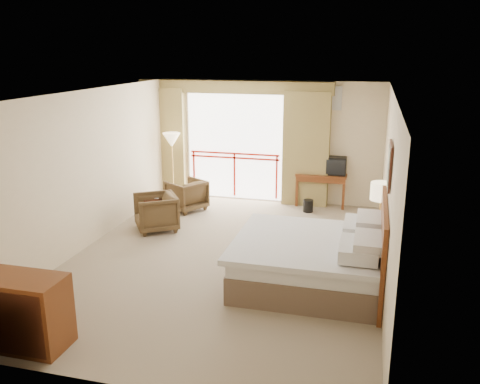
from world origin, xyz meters
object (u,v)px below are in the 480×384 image
(armchair_far, at_px, (187,210))
(armchair_near, at_px, (157,230))
(wastebasket, at_px, (308,206))
(table_lamp, at_px, (381,192))
(side_table, at_px, (152,205))
(bed, at_px, (313,260))
(tv, at_px, (336,166))
(nightstand, at_px, (378,239))
(dresser, at_px, (12,310))
(floor_lamp, at_px, (172,143))
(desk, at_px, (322,180))

(armchair_far, bearing_deg, armchair_near, 26.93)
(wastebasket, bearing_deg, armchair_far, -168.67)
(table_lamp, relative_size, side_table, 1.21)
(bed, height_order, armchair_near, bed)
(bed, bearing_deg, tv, 89.86)
(bed, bearing_deg, side_table, 150.37)
(wastebasket, bearing_deg, nightstand, -56.03)
(table_lamp, xyz_separation_m, armchair_far, (-3.99, 1.55, -1.10))
(nightstand, xyz_separation_m, side_table, (-4.36, 0.64, 0.04))
(dresser, bearing_deg, armchair_near, 93.13)
(table_lamp, height_order, floor_lamp, floor_lamp)
(desk, xyz_separation_m, dresser, (-2.89, -6.54, -0.13))
(armchair_far, xyz_separation_m, side_table, (-0.37, -0.96, 0.35))
(armchair_far, bearing_deg, side_table, 10.59)
(table_lamp, relative_size, desk, 0.57)
(side_table, height_order, dresser, dresser)
(table_lamp, bearing_deg, tv, 109.29)
(tv, bearing_deg, bed, -100.56)
(tv, relative_size, side_table, 0.85)
(armchair_far, relative_size, floor_lamp, 0.47)
(bed, xyz_separation_m, table_lamp, (0.93, 1.36, 0.73))
(nightstand, distance_m, desk, 3.01)
(table_lamp, xyz_separation_m, desk, (-1.22, 2.69, -0.54))
(table_lamp, height_order, armchair_far, table_lamp)
(armchair_far, xyz_separation_m, floor_lamp, (-0.56, 0.64, 1.33))
(table_lamp, relative_size, dresser, 0.48)
(tv, distance_m, wastebasket, 1.09)
(tv, distance_m, dresser, 7.24)
(side_table, relative_size, dresser, 0.40)
(wastebasket, distance_m, side_table, 3.29)
(tv, xyz_separation_m, floor_lamp, (-3.62, -0.44, 0.42))
(armchair_far, bearing_deg, table_lamp, 100.56)
(armchair_far, bearing_deg, desk, 144.14)
(nightstand, xyz_separation_m, armchair_far, (-3.99, 1.60, -0.31))
(desk, xyz_separation_m, tv, (0.30, -0.05, 0.35))
(tv, xyz_separation_m, wastebasket, (-0.50, -0.57, -0.78))
(floor_lamp, bearing_deg, table_lamp, -25.75)
(side_table, distance_m, dresser, 4.45)
(side_table, distance_m, floor_lamp, 1.88)
(table_lamp, xyz_separation_m, armchair_near, (-4.10, 0.21, -1.10))
(wastebasket, xyz_separation_m, dresser, (-2.69, -5.91, 0.30))
(table_lamp, relative_size, tv, 1.42)
(wastebasket, distance_m, armchair_near, 3.26)
(wastebasket, xyz_separation_m, floor_lamp, (-3.12, 0.13, 1.20))
(bed, bearing_deg, desk, 94.10)
(desk, relative_size, armchair_far, 1.52)
(bed, xyz_separation_m, desk, (-0.29, 4.04, 0.18))
(tv, relative_size, wastebasket, 1.65)
(bed, distance_m, dresser, 4.04)
(desk, height_order, dresser, dresser)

